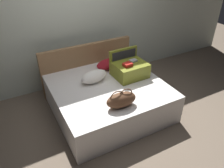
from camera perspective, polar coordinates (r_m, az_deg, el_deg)
ground_plane at (r=3.72m, az=2.01°, el=-10.08°), size 12.00×12.00×0.00m
back_wall at (r=4.41m, az=-8.81°, el=16.14°), size 8.00×0.10×2.60m
bed at (r=3.83m, az=-0.90°, el=-3.64°), size 1.81×1.70×0.52m
headboard at (r=4.41m, az=-6.26°, el=4.56°), size 1.84×0.08×0.93m
hard_case_large at (r=3.89m, az=4.52°, el=4.10°), size 0.57×0.50×0.44m
duffel_bag at (r=3.16m, az=2.41°, el=-4.06°), size 0.47×0.24×0.28m
pillow_near_headboard at (r=4.18m, az=-0.87°, el=5.23°), size 0.55×0.37×0.16m
pillow_center_head at (r=3.74m, az=-4.67°, el=1.94°), size 0.52×0.32×0.21m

